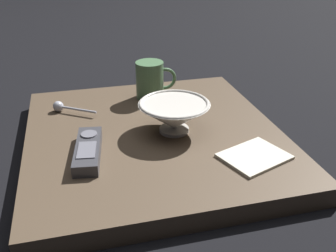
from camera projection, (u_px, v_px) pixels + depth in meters
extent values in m
plane|color=black|center=(154.00, 146.00, 0.92)|extent=(6.00, 6.00, 0.00)
cube|color=#4C3D2D|center=(154.00, 139.00, 0.91)|extent=(0.57, 0.60, 0.04)
cylinder|color=beige|center=(174.00, 130.00, 0.89)|extent=(0.07, 0.07, 0.01)
cone|color=beige|center=(174.00, 116.00, 0.88)|extent=(0.16, 0.16, 0.06)
torus|color=beige|center=(174.00, 104.00, 0.86)|extent=(0.16, 0.16, 0.01)
cylinder|color=#4C724C|center=(150.00, 80.00, 1.05)|extent=(0.07, 0.07, 0.10)
torus|color=#4C724C|center=(165.00, 79.00, 1.05)|extent=(0.06, 0.01, 0.06)
cylinder|color=#A3A5B2|center=(78.00, 110.00, 0.97)|extent=(0.09, 0.06, 0.01)
sphere|color=#A3A5B2|center=(58.00, 106.00, 0.99)|extent=(0.03, 0.03, 0.03)
cube|color=#38383D|center=(88.00, 150.00, 0.79)|extent=(0.07, 0.17, 0.03)
cylinder|color=slate|center=(89.00, 134.00, 0.83)|extent=(0.03, 0.03, 0.00)
cube|color=slate|center=(87.00, 150.00, 0.77)|extent=(0.04, 0.07, 0.00)
cube|color=beige|center=(254.00, 156.00, 0.79)|extent=(0.15, 0.14, 0.01)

